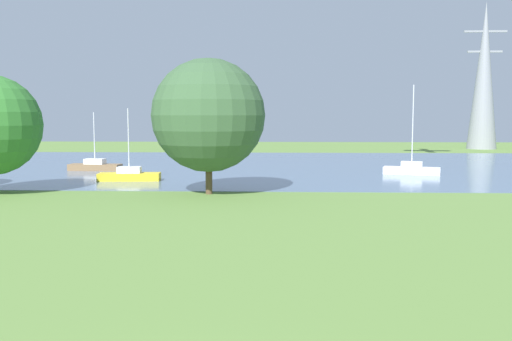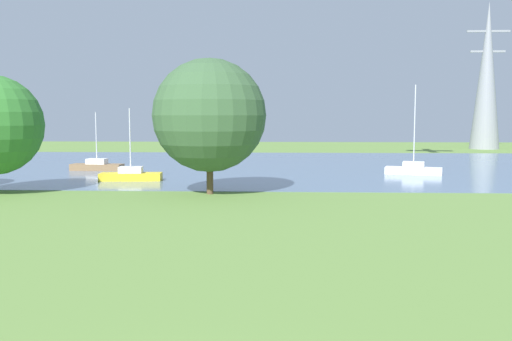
{
  "view_description": "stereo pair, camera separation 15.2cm",
  "coord_description": "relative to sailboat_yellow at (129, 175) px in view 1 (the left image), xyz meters",
  "views": [
    {
      "loc": [
        1.5,
        -7.98,
        5.16
      ],
      "look_at": [
        0.42,
        18.1,
        2.61
      ],
      "focal_mm": 39.89,
      "sensor_mm": 36.0,
      "label": 1
    },
    {
      "loc": [
        1.65,
        -7.97,
        5.16
      ],
      "look_at": [
        0.42,
        18.1,
        2.61
      ],
      "focal_mm": 39.89,
      "sensor_mm": 36.0,
      "label": 2
    }
  ],
  "objects": [
    {
      "name": "sailboat_yellow",
      "position": [
        0.0,
        0.0,
        0.0
      ],
      "size": [
        4.9,
        1.88,
        5.68
      ],
      "color": "yellow",
      "rests_on": "water_surface"
    },
    {
      "name": "tree_west_near",
      "position": [
        7.21,
        -7.23,
        4.69
      ],
      "size": [
        7.37,
        7.37,
        8.83
      ],
      "color": "brown",
      "rests_on": "ground"
    },
    {
      "name": "ground_plane",
      "position": [
        10.32,
        -14.05,
        -0.45
      ],
      "size": [
        160.0,
        160.0,
        0.0
      ],
      "primitive_type": "plane",
      "color": "olive"
    },
    {
      "name": "sailboat_white",
      "position": [
        23.39,
        5.99,
        0.02
      ],
      "size": [
        5.03,
        2.76,
        7.75
      ],
      "color": "white",
      "rests_on": "water_surface"
    },
    {
      "name": "electricity_pylon",
      "position": [
        42.85,
        44.64,
        10.66
      ],
      "size": [
        6.4,
        4.4,
        22.18
      ],
      "color": "gray",
      "rests_on": "ground"
    },
    {
      "name": "water_surface",
      "position": [
        10.32,
        13.95,
        -0.44
      ],
      "size": [
        140.0,
        40.0,
        0.02
      ],
      "primitive_type": "cube",
      "color": "slate",
      "rests_on": "ground"
    },
    {
      "name": "sailboat_brown",
      "position": [
        -5.36,
        8.02,
        -0.0
      ],
      "size": [
        4.9,
        1.87,
        5.41
      ],
      "color": "brown",
      "rests_on": "water_surface"
    }
  ]
}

